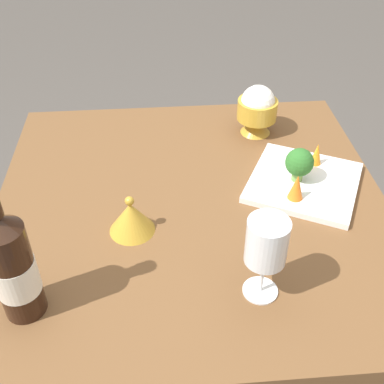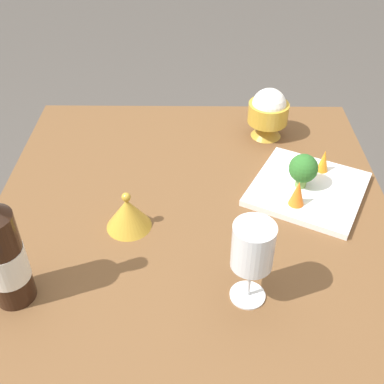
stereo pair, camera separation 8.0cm
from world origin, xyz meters
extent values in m
plane|color=#4C4742|center=(0.00, 0.00, 0.00)|extent=(8.00, 8.00, 0.00)
cube|color=brown|center=(0.00, 0.00, 0.71)|extent=(0.92, 0.92, 0.04)
cylinder|color=brown|center=(0.40, -0.40, 0.35)|extent=(0.05, 0.05, 0.69)
cylinder|color=brown|center=(0.40, 0.40, 0.35)|extent=(0.05, 0.05, 0.69)
cylinder|color=black|center=(-0.28, 0.33, 0.83)|extent=(0.07, 0.07, 0.20)
cylinder|color=silver|center=(-0.28, 0.33, 0.82)|extent=(0.08, 0.08, 0.07)
cylinder|color=white|center=(-0.28, -0.11, 0.73)|extent=(0.07, 0.07, 0.00)
cylinder|color=white|center=(-0.28, -0.11, 0.78)|extent=(0.01, 0.01, 0.08)
cylinder|color=white|center=(-0.28, -0.11, 0.86)|extent=(0.08, 0.08, 0.09)
cone|color=gold|center=(0.29, -0.20, 0.75)|extent=(0.08, 0.08, 0.04)
cylinder|color=gold|center=(0.29, -0.20, 0.80)|extent=(0.11, 0.11, 0.05)
sphere|color=white|center=(0.29, -0.20, 0.83)|extent=(0.09, 0.09, 0.09)
cone|color=gold|center=(-0.08, 0.14, 0.77)|extent=(0.10, 0.10, 0.07)
sphere|color=gold|center=(-0.08, 0.14, 0.81)|extent=(0.02, 0.02, 0.02)
cube|color=white|center=(0.04, -0.28, 0.74)|extent=(0.34, 0.34, 0.02)
cylinder|color=#729E4C|center=(0.04, -0.26, 0.76)|extent=(0.03, 0.03, 0.03)
sphere|color=#2D6B28|center=(0.04, -0.26, 0.80)|extent=(0.07, 0.07, 0.07)
cone|color=orange|center=(-0.02, -0.24, 0.78)|extent=(0.04, 0.04, 0.06)
cone|color=orange|center=(0.11, -0.32, 0.78)|extent=(0.03, 0.03, 0.06)
camera|label=1|loc=(-0.86, 0.07, 1.46)|focal=44.85mm
camera|label=2|loc=(-0.86, -0.01, 1.46)|focal=44.85mm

